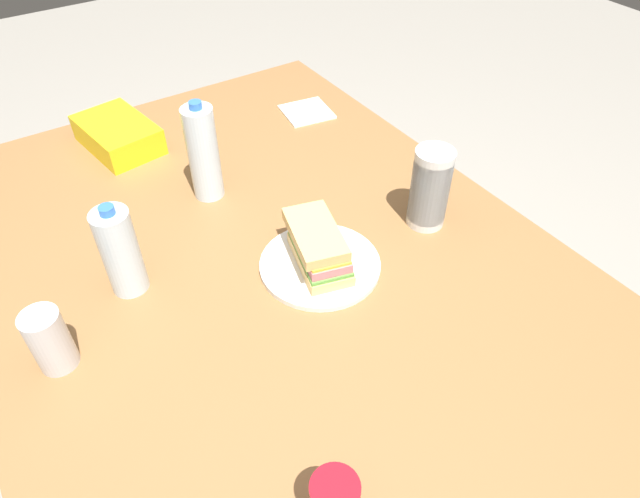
{
  "coord_description": "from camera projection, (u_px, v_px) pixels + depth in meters",
  "views": [
    {
      "loc": [
        -0.75,
        0.37,
        1.56
      ],
      "look_at": [
        -0.06,
        -0.08,
        0.8
      ],
      "focal_mm": 31.69,
      "sensor_mm": 36.0,
      "label": 1
    }
  ],
  "objects": [
    {
      "name": "chip_bag",
      "position": [
        118.0,
        135.0,
        1.47
      ],
      "size": [
        0.25,
        0.18,
        0.07
      ],
      "primitive_type": "cube",
      "rotation": [
        0.0,
        0.0,
        3.3
      ],
      "color": "yellow",
      "rests_on": "dining_table"
    },
    {
      "name": "ground_plane",
      "position": [
        286.0,
        445.0,
        1.67
      ],
      "size": [
        8.0,
        8.0,
        0.0
      ],
      "primitive_type": "plane",
      "color": "gray"
    },
    {
      "name": "plastic_cup_stack",
      "position": [
        430.0,
        188.0,
        1.21
      ],
      "size": [
        0.08,
        0.08,
        0.18
      ],
      "color": "silver",
      "rests_on": "dining_table"
    },
    {
      "name": "paper_plate",
      "position": [
        320.0,
        265.0,
        1.16
      ],
      "size": [
        0.25,
        0.25,
        0.01
      ],
      "primitive_type": "cylinder",
      "color": "white",
      "rests_on": "dining_table"
    },
    {
      "name": "soda_can_silver",
      "position": [
        50.0,
        340.0,
        0.95
      ],
      "size": [
        0.07,
        0.07,
        0.12
      ],
      "primitive_type": "cylinder",
      "color": "silver",
      "rests_on": "dining_table"
    },
    {
      "name": "dining_table",
      "position": [
        273.0,
        292.0,
        1.22
      ],
      "size": [
        1.6,
        1.12,
        0.75
      ],
      "color": "olive",
      "rests_on": "ground_plane"
    },
    {
      "name": "paper_napkin",
      "position": [
        307.0,
        112.0,
        1.62
      ],
      "size": [
        0.15,
        0.15,
        0.01
      ],
      "primitive_type": "cube",
      "rotation": [
        0.0,
        0.0,
        2.99
      ],
      "color": "white",
      "rests_on": "dining_table"
    },
    {
      "name": "water_bottle_spare",
      "position": [
        120.0,
        252.0,
        1.06
      ],
      "size": [
        0.07,
        0.07,
        0.2
      ],
      "color": "silver",
      "rests_on": "dining_table"
    },
    {
      "name": "sandwich",
      "position": [
        319.0,
        247.0,
        1.13
      ],
      "size": [
        0.2,
        0.13,
        0.08
      ],
      "color": "#DBB26B",
      "rests_on": "paper_plate"
    },
    {
      "name": "water_bottle_tall",
      "position": [
        205.0,
        153.0,
        1.27
      ],
      "size": [
        0.07,
        0.07,
        0.24
      ],
      "color": "silver",
      "rests_on": "dining_table"
    }
  ]
}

